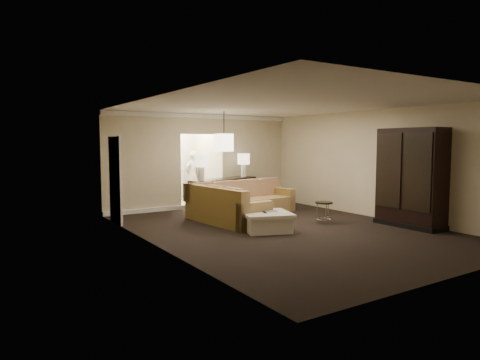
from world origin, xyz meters
TOP-DOWN VIEW (x-y plane):
  - ground at (0.00, 0.00)m, footprint 8.00×8.00m
  - wall_back at (0.00, 4.00)m, footprint 6.00×0.04m
  - wall_front at (0.00, -4.00)m, footprint 6.00×0.04m
  - wall_left at (-3.00, 0.00)m, footprint 0.04×8.00m
  - wall_right at (3.00, 0.00)m, footprint 0.04×8.00m
  - ceiling at (0.00, 0.00)m, footprint 6.00×8.00m
  - crown_molding at (0.00, 3.95)m, footprint 6.00×0.10m
  - baseboard at (0.00, 3.95)m, footprint 6.00×0.10m
  - side_door at (-2.97, 2.80)m, footprint 0.05×0.90m
  - foyer at (0.00, 5.34)m, footprint 1.44×2.02m
  - sectional_sofa at (-0.04, 1.83)m, footprint 3.16×2.63m
  - coffee_table at (-0.43, 0.13)m, footprint 1.32×1.32m
  - console_table at (0.28, 3.20)m, footprint 2.42×1.24m
  - armoire at (2.69, -1.26)m, footprint 0.68×1.59m
  - drink_table at (1.28, 0.11)m, footprint 0.42×0.42m
  - table_lamp_left at (-0.59, 2.92)m, footprint 0.37×0.37m
  - table_lamp_right at (1.15, 3.48)m, footprint 0.37×0.37m
  - pendant_light at (0.00, 2.70)m, footprint 0.38×0.38m
  - person at (0.45, 5.60)m, footprint 0.76×0.60m

SIDE VIEW (x-z plane):
  - ground at x=0.00m, z-range 0.00..0.00m
  - baseboard at x=0.00m, z-range 0.00..0.12m
  - coffee_table at x=-0.43m, z-range 0.00..0.43m
  - sectional_sofa at x=-0.04m, z-range -0.09..0.83m
  - drink_table at x=1.28m, z-range 0.11..0.63m
  - console_table at x=0.28m, z-range 0.09..1.00m
  - person at x=0.45m, z-range 0.00..1.85m
  - side_door at x=-2.97m, z-range 0.00..2.10m
  - armoire at x=2.69m, z-range -0.05..2.24m
  - foyer at x=0.00m, z-range -0.10..2.70m
  - table_lamp_left at x=-0.59m, z-range 1.03..1.73m
  - table_lamp_right at x=1.15m, z-range 1.03..1.73m
  - wall_back at x=0.00m, z-range 0.00..2.80m
  - wall_front at x=0.00m, z-range 0.00..2.80m
  - wall_left at x=-3.00m, z-range 0.00..2.80m
  - wall_right at x=3.00m, z-range 0.00..2.80m
  - pendant_light at x=0.00m, z-range 1.41..2.50m
  - crown_molding at x=0.00m, z-range 2.67..2.79m
  - ceiling at x=0.00m, z-range 2.79..2.81m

